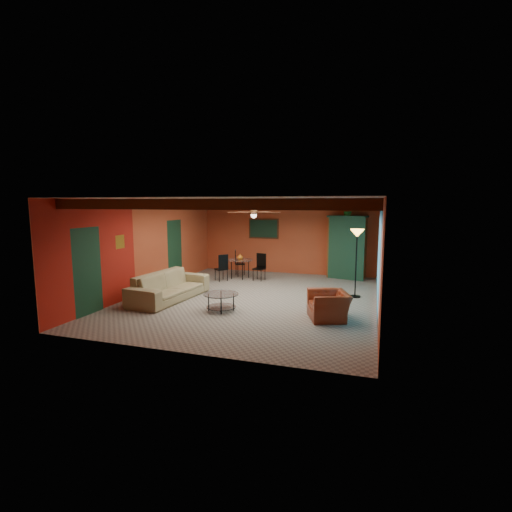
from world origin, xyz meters
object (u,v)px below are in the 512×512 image
(armoire, at_px, (347,248))
(dining_table, at_px, (240,265))
(armchair, at_px, (329,305))
(vase, at_px, (240,249))
(sofa, at_px, (170,286))
(potted_plant, at_px, (348,210))
(coffee_table, at_px, (221,302))
(floor_lamp, at_px, (356,263))

(armoire, bearing_deg, dining_table, -146.88)
(armchair, xyz_separation_m, vase, (-3.49, 3.74, 0.71))
(sofa, height_order, potted_plant, potted_plant)
(coffee_table, distance_m, dining_table, 4.00)
(sofa, height_order, coffee_table, sofa)
(sofa, height_order, dining_table, dining_table)
(armoire, xyz_separation_m, potted_plant, (0.00, 0.00, 1.30))
(coffee_table, xyz_separation_m, potted_plant, (2.58, 5.10, 2.14))
(dining_table, xyz_separation_m, vase, (0.00, 0.00, 0.56))
(potted_plant, bearing_deg, coffee_table, -116.86)
(armoire, xyz_separation_m, floor_lamp, (0.45, -2.70, -0.10))
(dining_table, height_order, potted_plant, potted_plant)
(sofa, bearing_deg, armoire, -38.60)
(sofa, height_order, vase, vase)
(floor_lamp, xyz_separation_m, vase, (-3.96, 1.49, 0.06))
(coffee_table, distance_m, vase, 4.07)
(dining_table, bearing_deg, armoire, 19.05)
(sofa, xyz_separation_m, coffee_table, (1.75, -0.58, -0.15))
(dining_table, xyz_separation_m, potted_plant, (3.51, 1.21, 1.90))
(armoire, distance_m, potted_plant, 1.30)
(coffee_table, distance_m, floor_lamp, 3.93)
(sofa, relative_size, potted_plant, 5.29)
(coffee_table, height_order, vase, vase)
(coffee_table, bearing_deg, armchair, 3.14)
(vase, bearing_deg, armchair, -46.97)
(armchair, distance_m, dining_table, 5.12)
(armchair, xyz_separation_m, dining_table, (-3.49, 3.74, 0.15))
(potted_plant, bearing_deg, sofa, -133.81)
(armchair, height_order, floor_lamp, floor_lamp)
(coffee_table, height_order, floor_lamp, floor_lamp)
(sofa, relative_size, coffee_table, 3.00)
(sofa, distance_m, coffee_table, 1.85)
(potted_plant, xyz_separation_m, vase, (-3.51, -1.21, -1.34))
(coffee_table, xyz_separation_m, floor_lamp, (3.03, 2.39, 0.74))
(sofa, relative_size, armchair, 2.67)
(coffee_table, relative_size, vase, 4.20)
(floor_lamp, height_order, vase, floor_lamp)
(sofa, bearing_deg, coffee_table, -103.11)
(armchair, bearing_deg, sofa, -115.86)
(sofa, relative_size, floor_lamp, 1.34)
(sofa, distance_m, armchair, 4.34)
(armoire, distance_m, vase, 3.71)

